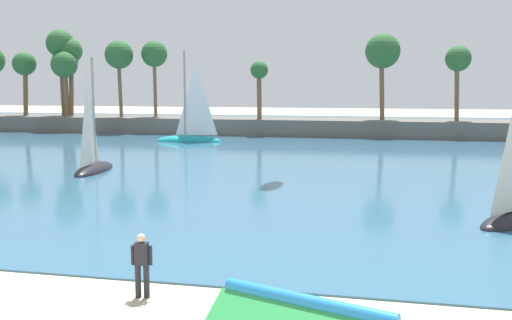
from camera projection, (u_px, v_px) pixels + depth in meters
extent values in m
cube|color=#33607F|center=(344.00, 139.00, 57.56)|extent=(220.00, 87.27, 0.06)
cube|color=#605B54|center=(346.00, 128.00, 60.97)|extent=(102.10, 6.00, 1.80)
cylinder|color=brown|center=(26.00, 90.00, 68.74)|extent=(0.73, 0.65, 6.11)
sphere|color=#285B2D|center=(24.00, 64.00, 68.35)|extent=(2.74, 2.74, 2.74)
cylinder|color=brown|center=(457.00, 90.00, 58.22)|extent=(0.70, 0.73, 6.24)
sphere|color=#285B2D|center=(458.00, 59.00, 57.82)|extent=(2.57, 2.57, 2.57)
cylinder|color=brown|center=(66.00, 88.00, 68.42)|extent=(0.44, 0.78, 6.56)
sphere|color=#285B2D|center=(65.00, 60.00, 67.99)|extent=(2.96, 2.96, 2.96)
cylinder|color=brown|center=(259.00, 95.00, 60.98)|extent=(0.61, 0.67, 5.18)
sphere|color=#285B2D|center=(259.00, 70.00, 60.64)|extent=(1.86, 1.86, 1.86)
cylinder|color=brown|center=(71.00, 83.00, 67.65)|extent=(0.59, 0.93, 7.57)
sphere|color=#285B2D|center=(70.00, 51.00, 67.17)|extent=(2.84, 2.84, 2.84)
cylinder|color=brown|center=(65.00, 91.00, 66.49)|extent=(0.52, 0.66, 5.93)
sphere|color=#285B2D|center=(64.00, 65.00, 66.11)|extent=(3.00, 3.00, 3.00)
cylinder|color=brown|center=(382.00, 86.00, 60.01)|extent=(0.75, 0.74, 7.10)
sphere|color=#285B2D|center=(383.00, 51.00, 59.56)|extent=(3.59, 3.59, 3.59)
cylinder|color=brown|center=(155.00, 86.00, 65.42)|extent=(0.42, 0.58, 7.07)
sphere|color=#285B2D|center=(154.00, 54.00, 64.96)|extent=(2.93, 2.93, 2.93)
cylinder|color=brown|center=(120.00, 86.00, 64.48)|extent=(0.40, 0.71, 6.94)
sphere|color=#285B2D|center=(119.00, 55.00, 64.04)|extent=(3.12, 3.12, 3.12)
cylinder|color=brown|center=(62.00, 80.00, 67.62)|extent=(0.63, 0.54, 8.39)
sphere|color=#285B2D|center=(60.00, 43.00, 67.08)|extent=(3.21, 3.21, 3.21)
cube|color=green|center=(321.00, 316.00, 12.14)|extent=(4.13, 2.46, 0.97)
cylinder|color=#237FD1|center=(306.00, 301.00, 11.49)|extent=(3.63, 1.52, 0.28)
cylinder|color=#23232D|center=(147.00, 281.00, 14.66)|extent=(0.15, 0.15, 0.86)
cylinder|color=#23232D|center=(138.00, 281.00, 14.68)|extent=(0.15, 0.15, 0.86)
cube|color=#23232D|center=(142.00, 254.00, 14.58)|extent=(0.36, 0.25, 0.58)
sphere|color=beige|center=(141.00, 238.00, 14.52)|extent=(0.21, 0.21, 0.21)
cylinder|color=#23232D|center=(151.00, 255.00, 14.56)|extent=(0.09, 0.09, 0.50)
cylinder|color=#23232D|center=(133.00, 255.00, 14.60)|extent=(0.09, 0.09, 0.50)
ellipsoid|color=teal|center=(189.00, 142.00, 54.81)|extent=(6.49, 2.62, 1.26)
cylinder|color=gray|center=(185.00, 93.00, 54.25)|extent=(0.19, 0.19, 7.89)
pyramid|color=white|center=(196.00, 99.00, 54.22)|extent=(2.84, 0.52, 6.71)
ellipsoid|color=black|center=(94.00, 171.00, 35.95)|extent=(2.23, 5.37, 1.04)
cylinder|color=gray|center=(94.00, 110.00, 35.72)|extent=(0.16, 0.16, 6.52)
pyramid|color=silver|center=(88.00, 119.00, 34.91)|extent=(0.46, 2.35, 5.54)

